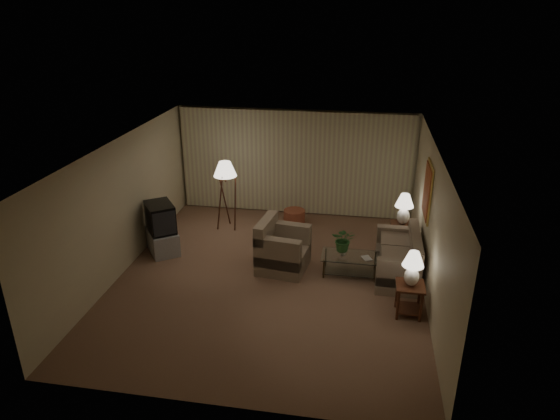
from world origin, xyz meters
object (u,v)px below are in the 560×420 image
(ottoman, at_px, (294,217))
(sofa, at_px, (397,259))
(tv_cabinet, at_px, (163,241))
(vase, at_px, (343,252))
(crt_tv, at_px, (160,217))
(side_table_far, at_px, (402,232))
(armchair, at_px, (283,250))
(table_lamp_far, at_px, (404,206))
(floor_lamp, at_px, (226,194))
(coffee_table, at_px, (350,262))
(side_table_near, at_px, (409,295))
(table_lamp_near, at_px, (413,266))

(ottoman, bearing_deg, sofa, -42.49)
(sofa, relative_size, tv_cabinet, 1.59)
(vase, bearing_deg, crt_tv, 175.41)
(side_table_far, relative_size, vase, 4.21)
(armchair, distance_m, table_lamp_far, 2.85)
(floor_lamp, bearing_deg, coffee_table, -29.94)
(side_table_near, relative_size, crt_tv, 0.66)
(coffee_table, distance_m, floor_lamp, 3.56)
(sofa, height_order, floor_lamp, floor_lamp)
(table_lamp_near, xyz_separation_m, coffee_table, (-1.08, 1.25, -0.70))
(armchair, xyz_separation_m, crt_tv, (-2.75, 0.31, 0.39))
(tv_cabinet, xyz_separation_m, crt_tv, (0.00, 0.00, 0.57))
(table_lamp_near, xyz_separation_m, ottoman, (-2.54, 3.54, -0.80))
(table_lamp_near, bearing_deg, crt_tv, 163.21)
(table_lamp_near, distance_m, coffee_table, 1.79)
(armchair, height_order, side_table_near, armchair)
(armchair, height_order, ottoman, armchair)
(sofa, relative_size, crt_tv, 1.85)
(tv_cabinet, relative_size, vase, 7.37)
(coffee_table, bearing_deg, sofa, 6.15)
(sofa, relative_size, table_lamp_far, 2.39)
(table_lamp_far, bearing_deg, side_table_far, 180.00)
(side_table_far, bearing_deg, coffee_table, -128.59)
(side_table_near, distance_m, coffee_table, 1.66)
(side_table_far, distance_m, vase, 1.83)
(crt_tv, relative_size, ottoman, 1.71)
(side_table_far, bearing_deg, vase, -132.28)
(table_lamp_far, bearing_deg, coffee_table, -128.59)
(floor_lamp, bearing_deg, side_table_near, -36.08)
(table_lamp_near, bearing_deg, ottoman, 125.67)
(vase, bearing_deg, floor_lamp, 148.79)
(sofa, bearing_deg, side_table_near, 7.02)
(coffee_table, relative_size, crt_tv, 1.28)
(tv_cabinet, relative_size, floor_lamp, 0.62)
(sofa, distance_m, table_lamp_far, 1.42)
(sofa, bearing_deg, side_table_far, 173.83)
(armchair, bearing_deg, side_table_far, -53.86)
(sofa, distance_m, armchair, 2.30)
(floor_lamp, bearing_deg, ottoman, 18.92)
(table_lamp_near, bearing_deg, side_table_near, 90.00)
(side_table_near, distance_m, floor_lamp, 5.12)
(table_lamp_near, bearing_deg, armchair, 152.79)
(side_table_near, height_order, side_table_far, same)
(table_lamp_near, relative_size, ottoman, 1.22)
(ottoman, relative_size, vase, 3.71)
(ottoman, xyz_separation_m, vase, (1.31, -2.29, 0.31))
(tv_cabinet, bearing_deg, floor_lamp, 106.90)
(sofa, height_order, vase, sofa)
(side_table_far, xyz_separation_m, floor_lamp, (-4.12, 0.40, 0.48))
(side_table_near, relative_size, table_lamp_near, 0.93)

